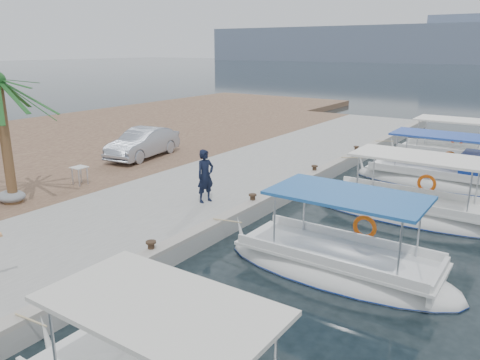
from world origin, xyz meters
name	(u,v)px	position (x,y,z in m)	size (l,w,h in m)	color
ground	(237,232)	(0.00, 0.00, 0.00)	(400.00, 400.00, 0.00)	black
concrete_quay	(245,177)	(-3.00, 5.00, 0.25)	(6.00, 40.00, 0.50)	#989893
quay_curb	(301,180)	(-0.22, 5.00, 0.56)	(0.44, 40.00, 0.12)	#A39D91
cobblestone_strip	(162,162)	(-8.00, 5.00, 0.25)	(4.00, 40.00, 0.50)	brown
land_backing	(43,140)	(-18.00, 5.00, 0.24)	(16.00, 60.00, 0.48)	brown
fishing_caique_b	(337,268)	(3.84, -0.84, 0.12)	(6.50, 2.34, 2.83)	silver
fishing_caique_c	(408,213)	(4.21, 4.62, 0.12)	(7.24, 2.32, 2.83)	silver
fishing_caique_d	(438,181)	(4.20, 9.38, 0.19)	(7.00, 2.22, 2.83)	silver
fishing_caique_e	(445,158)	(3.51, 14.35, 0.13)	(5.83, 2.37, 2.83)	silver
mooring_bollards	(253,198)	(-0.35, 1.50, 0.69)	(0.28, 20.28, 0.33)	black
fisherman	(205,176)	(-1.81, 0.70, 1.44)	(0.69, 0.45, 1.89)	black
parked_car	(143,143)	(-8.71, 4.45, 1.22)	(1.52, 4.36, 1.44)	#A2AAB9
tarp_bundle	(11,196)	(-7.52, -3.19, 0.70)	(1.10, 0.90, 0.40)	gray
folding_table	(80,172)	(-7.28, -0.43, 1.02)	(0.55, 0.55, 0.73)	silver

